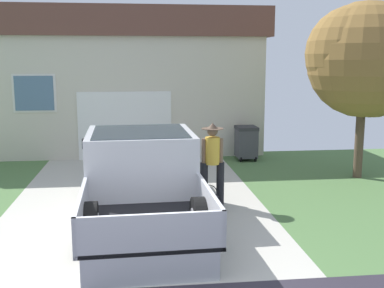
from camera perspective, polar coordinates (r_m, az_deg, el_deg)
name	(u,v)px	position (r m, az deg, el deg)	size (l,w,h in m)	color
pickup_truck	(141,177)	(9.29, -6.21, -3.94)	(2.29, 5.56, 1.61)	silver
person_with_hat	(212,160)	(9.67, 2.47, -1.93)	(0.50, 0.45, 1.71)	black
handbag	(209,200)	(9.70, 2.02, -6.77)	(0.40, 0.15, 0.47)	#232328
house_with_garage	(104,78)	(17.64, -10.58, 7.81)	(10.61, 7.06, 4.55)	beige
neighbor_tree	(364,61)	(12.34, 20.04, 9.35)	(2.84, 2.79, 4.36)	brown
wheeled_trash_bin	(246,142)	(14.20, 6.57, 0.28)	(0.60, 0.72, 1.02)	#424247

